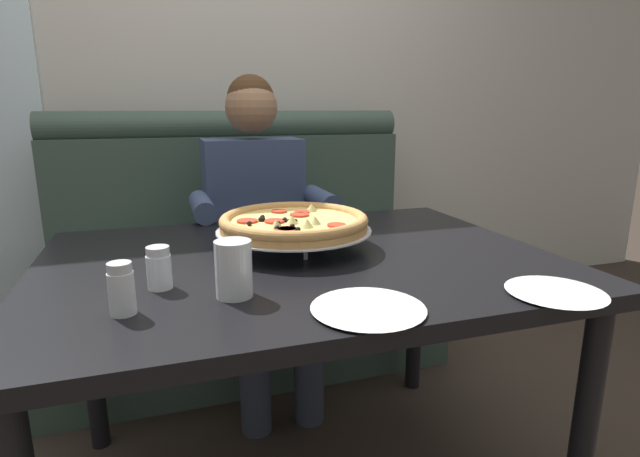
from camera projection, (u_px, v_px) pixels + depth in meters
The scene contains 11 objects.
back_wall_with_window at pixel (219, 58), 2.61m from camera, with size 6.00×0.12×2.80m, color beige.
booth_bench at pixel (244, 271), 2.32m from camera, with size 1.70×0.78×1.13m.
dining_table at pixel (300, 284), 1.36m from camera, with size 1.35×0.99×0.75m.
diner_main at pixel (259, 218), 2.01m from camera, with size 0.54×0.64×1.27m.
pizza at pixel (294, 223), 1.41m from camera, with size 0.44×0.44×0.11m.
shaker_oregano at pixel (122, 293), 0.96m from camera, with size 0.05×0.05×0.10m.
shaker_parmesan at pixel (159, 271), 1.10m from camera, with size 0.05×0.05×0.10m.
plate_near_left at pixel (556, 290), 1.07m from camera, with size 0.21×0.21×0.02m.
plate_near_right at pixel (368, 306), 0.98m from camera, with size 0.23×0.23×0.02m.
drinking_glass at pixel (234, 272), 1.05m from camera, with size 0.08×0.08×0.12m.
patio_chair at pixel (0, 214), 2.97m from camera, with size 0.42×0.42×0.86m.
Camera 1 is at (-0.35, -1.24, 1.14)m, focal length 27.80 mm.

